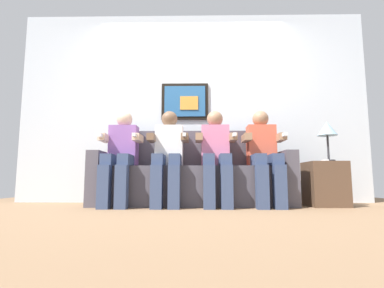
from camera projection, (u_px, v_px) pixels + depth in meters
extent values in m
plane|color=#8C6B4C|center=(192.00, 208.00, 3.10)|extent=(6.12, 6.12, 0.00)
cube|color=silver|center=(193.00, 106.00, 4.01)|extent=(4.71, 0.05, 2.60)
cube|color=black|center=(185.00, 102.00, 3.98)|extent=(0.63, 0.03, 0.50)
cube|color=#26598C|center=(185.00, 101.00, 3.96)|extent=(0.55, 0.02, 0.42)
cube|color=orange|center=(189.00, 103.00, 3.95)|extent=(0.24, 0.02, 0.18)
cube|color=#514C56|center=(192.00, 186.00, 3.41)|extent=(2.03, 0.58, 0.45)
cube|color=#514C56|center=(192.00, 149.00, 3.68)|extent=(2.03, 0.14, 0.45)
cube|color=#514C56|center=(100.00, 179.00, 3.44)|extent=(0.14, 0.58, 0.62)
cube|color=#514C56|center=(286.00, 179.00, 3.40)|extent=(0.14, 0.58, 0.62)
cube|color=#8C59A5|center=(124.00, 146.00, 3.47)|extent=(0.32, 0.20, 0.48)
sphere|color=beige|center=(124.00, 119.00, 3.51)|extent=(0.19, 0.19, 0.19)
cube|color=#38476B|center=(111.00, 160.00, 3.25)|extent=(0.12, 0.40, 0.12)
cube|color=#38476B|center=(127.00, 160.00, 3.25)|extent=(0.12, 0.40, 0.12)
cube|color=#38476B|center=(104.00, 187.00, 3.02)|extent=(0.12, 0.12, 0.45)
cube|color=#38476B|center=(122.00, 187.00, 3.02)|extent=(0.12, 0.12, 0.45)
cube|color=beige|center=(105.00, 138.00, 3.36)|extent=(0.08, 0.28, 0.08)
cube|color=beige|center=(138.00, 138.00, 3.36)|extent=(0.08, 0.28, 0.08)
cube|color=white|center=(135.00, 135.00, 3.20)|extent=(0.04, 0.13, 0.04)
cube|color=white|center=(100.00, 135.00, 3.21)|extent=(0.04, 0.10, 0.04)
cube|color=white|center=(169.00, 146.00, 3.46)|extent=(0.32, 0.20, 0.48)
sphere|color=brown|center=(170.00, 119.00, 3.50)|extent=(0.19, 0.19, 0.19)
cube|color=#38476B|center=(159.00, 160.00, 3.24)|extent=(0.12, 0.40, 0.12)
cube|color=#38476B|center=(176.00, 160.00, 3.24)|extent=(0.12, 0.40, 0.12)
cube|color=#38476B|center=(156.00, 187.00, 3.01)|extent=(0.12, 0.12, 0.45)
cube|color=#38476B|center=(174.00, 187.00, 3.01)|extent=(0.12, 0.12, 0.45)
cube|color=brown|center=(152.00, 138.00, 3.35)|extent=(0.08, 0.28, 0.08)
cube|color=brown|center=(185.00, 138.00, 3.35)|extent=(0.08, 0.28, 0.08)
cube|color=white|center=(184.00, 135.00, 3.19)|extent=(0.04, 0.13, 0.04)
cube|color=pink|center=(215.00, 146.00, 3.45)|extent=(0.32, 0.20, 0.48)
sphere|color=#9E7556|center=(215.00, 119.00, 3.49)|extent=(0.19, 0.19, 0.19)
cube|color=#38476B|center=(208.00, 160.00, 3.23)|extent=(0.12, 0.40, 0.12)
cube|color=#38476B|center=(225.00, 160.00, 3.23)|extent=(0.12, 0.40, 0.12)
cube|color=#38476B|center=(209.00, 187.00, 3.00)|extent=(0.12, 0.12, 0.45)
cube|color=#38476B|center=(227.00, 187.00, 3.00)|extent=(0.12, 0.12, 0.45)
cube|color=#9E7556|center=(199.00, 138.00, 3.35)|extent=(0.08, 0.28, 0.08)
cube|color=#9E7556|center=(232.00, 138.00, 3.34)|extent=(0.08, 0.28, 0.08)
cube|color=white|center=(234.00, 135.00, 3.18)|extent=(0.04, 0.13, 0.04)
cube|color=#D8593F|center=(261.00, 146.00, 3.44)|extent=(0.32, 0.20, 0.48)
sphere|color=#9E7556|center=(260.00, 119.00, 3.48)|extent=(0.19, 0.19, 0.19)
cube|color=#38476B|center=(257.00, 160.00, 3.22)|extent=(0.12, 0.40, 0.12)
cube|color=#38476B|center=(274.00, 160.00, 3.22)|extent=(0.12, 0.40, 0.12)
cube|color=#38476B|center=(262.00, 187.00, 2.99)|extent=(0.12, 0.12, 0.45)
cube|color=#38476B|center=(280.00, 187.00, 2.99)|extent=(0.12, 0.12, 0.45)
cube|color=#9E7556|center=(247.00, 138.00, 3.34)|extent=(0.08, 0.28, 0.08)
cube|color=#9E7556|center=(280.00, 138.00, 3.33)|extent=(0.08, 0.28, 0.08)
cube|color=white|center=(284.00, 135.00, 3.17)|extent=(0.04, 0.13, 0.04)
cube|color=brown|center=(325.00, 184.00, 3.32)|extent=(0.40, 0.40, 0.50)
cylinder|color=#333338|center=(329.00, 161.00, 3.32)|extent=(0.14, 0.14, 0.02)
cylinder|color=#333338|center=(328.00, 148.00, 3.34)|extent=(0.02, 0.02, 0.28)
cone|color=#8CB2CC|center=(327.00, 129.00, 3.36)|extent=(0.22, 0.22, 0.16)
cube|color=white|center=(325.00, 161.00, 3.29)|extent=(0.04, 0.13, 0.02)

